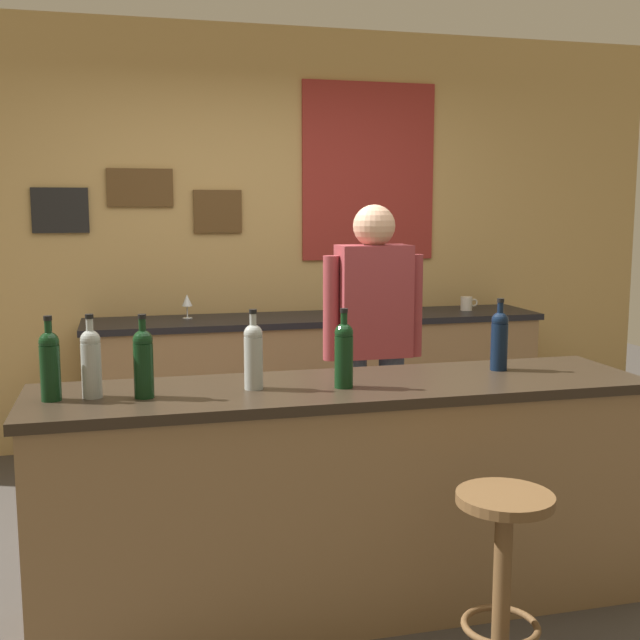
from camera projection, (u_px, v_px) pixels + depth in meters
name	position (u px, v px, depth m)	size (l,w,h in m)	color
ground_plane	(319.00, 561.00, 3.58)	(10.00, 10.00, 0.00)	#423D38
back_wall	(248.00, 236.00, 5.33)	(6.00, 0.09, 2.80)	tan
bar_counter	(344.00, 496.00, 3.13)	(2.43, 0.60, 0.92)	olive
side_counter	(317.00, 383.00, 5.20)	(2.99, 0.56, 0.90)	olive
bartender	(373.00, 341.00, 3.95)	(0.52, 0.21, 1.62)	#384766
bar_stool	(503.00, 558.00, 2.58)	(0.32, 0.32, 0.68)	brown
wine_bottle_a	(50.00, 363.00, 2.78)	(0.07, 0.07, 0.31)	black
wine_bottle_b	(91.00, 361.00, 2.83)	(0.07, 0.07, 0.31)	#999E99
wine_bottle_c	(143.00, 361.00, 2.82)	(0.07, 0.07, 0.31)	black
wine_bottle_d	(253.00, 354.00, 2.96)	(0.07, 0.07, 0.31)	#999E99
wine_bottle_e	(344.00, 353.00, 2.99)	(0.07, 0.07, 0.31)	black
wine_bottle_f	(499.00, 338.00, 3.31)	(0.07, 0.07, 0.31)	black
wine_glass_a	(187.00, 301.00, 5.01)	(0.07, 0.07, 0.16)	silver
wine_glass_b	(394.00, 298.00, 5.21)	(0.07, 0.07, 0.16)	silver
coffee_mug	(467.00, 304.00, 5.41)	(0.12, 0.08, 0.09)	silver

